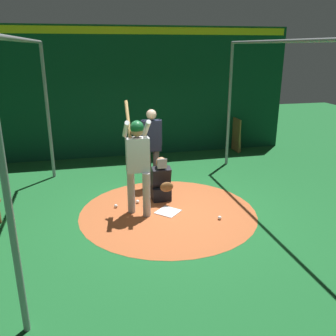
# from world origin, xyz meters

# --- Properties ---
(ground_plane) EXTENTS (25.56, 25.56, 0.00)m
(ground_plane) POSITION_xyz_m (0.00, 0.00, 0.00)
(ground_plane) COLOR #195B28
(dirt_circle) EXTENTS (3.58, 3.58, 0.01)m
(dirt_circle) POSITION_xyz_m (0.00, 0.00, 0.00)
(dirt_circle) COLOR #AD562D
(dirt_circle) RESTS_ON ground
(home_plate) EXTENTS (0.59, 0.59, 0.01)m
(home_plate) POSITION_xyz_m (0.00, 0.00, 0.01)
(home_plate) COLOR white
(home_plate) RESTS_ON dirt_circle
(batter) EXTENTS (0.68, 0.49, 2.22)m
(batter) POSITION_xyz_m (-0.07, -0.58, 1.17)
(batter) COLOR #BCBCC0
(batter) RESTS_ON ground
(catcher) EXTENTS (0.58, 0.40, 0.98)m
(catcher) POSITION_xyz_m (-0.65, 0.00, 0.39)
(catcher) COLOR black
(catcher) RESTS_ON ground
(umpire) EXTENTS (0.23, 0.49, 1.86)m
(umpire) POSITION_xyz_m (-1.48, -0.04, 1.06)
(umpire) COLOR #4C4C51
(umpire) RESTS_ON ground
(back_wall) EXTENTS (0.22, 9.56, 3.79)m
(back_wall) POSITION_xyz_m (-4.37, 0.00, 1.91)
(back_wall) COLOR #0C3D26
(back_wall) RESTS_ON ground
(cage_frame) EXTENTS (5.62, 4.84, 3.34)m
(cage_frame) POSITION_xyz_m (0.00, 0.00, 2.30)
(cage_frame) COLOR gray
(cage_frame) RESTS_ON ground
(bat_rack) EXTENTS (0.82, 0.20, 1.05)m
(bat_rack) POSITION_xyz_m (-4.12, 3.21, 0.49)
(bat_rack) COLOR olive
(bat_rack) RESTS_ON ground
(baseball_0) EXTENTS (0.07, 0.07, 0.07)m
(baseball_0) POSITION_xyz_m (-0.46, -1.01, 0.04)
(baseball_0) COLOR white
(baseball_0) RESTS_ON dirt_circle
(baseball_1) EXTENTS (0.07, 0.07, 0.07)m
(baseball_1) POSITION_xyz_m (-0.58, -0.54, 0.04)
(baseball_1) COLOR white
(baseball_1) RESTS_ON dirt_circle
(baseball_2) EXTENTS (0.07, 0.07, 0.07)m
(baseball_2) POSITION_xyz_m (0.56, 0.90, 0.04)
(baseball_2) COLOR white
(baseball_2) RESTS_ON dirt_circle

